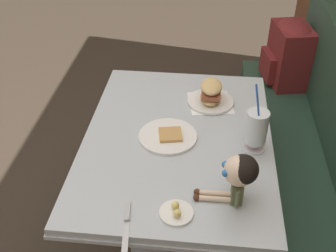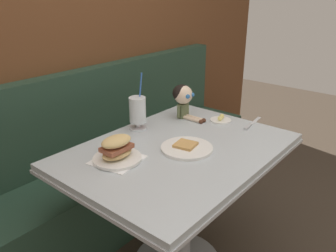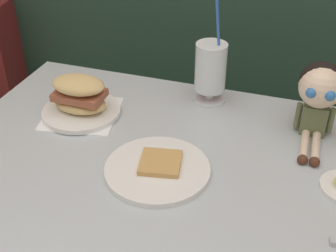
{
  "view_description": "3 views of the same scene",
  "coord_description": "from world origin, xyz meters",
  "px_view_note": "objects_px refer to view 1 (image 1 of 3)",
  "views": [
    {
      "loc": [
        1.43,
        0.29,
        1.86
      ],
      "look_at": [
        0.05,
        0.14,
        0.83
      ],
      "focal_mm": 45.37,
      "sensor_mm": 36.0,
      "label": 1
    },
    {
      "loc": [
        -1.2,
        -0.76,
        1.47
      ],
      "look_at": [
        0.01,
        0.26,
        0.83
      ],
      "focal_mm": 37.18,
      "sensor_mm": 36.0,
      "label": 2
    },
    {
      "loc": [
        0.29,
        -0.64,
        1.42
      ],
      "look_at": [
        0.02,
        0.19,
        0.84
      ],
      "focal_mm": 48.33,
      "sensor_mm": 36.0,
      "label": 3
    }
  ],
  "objects_px": {
    "sandwich_plate": "(211,95)",
    "butter_knife": "(127,219)",
    "backpack": "(288,53)",
    "butter_saucer": "(176,212)",
    "milkshake_glass": "(256,129)",
    "seated_doll": "(239,173)",
    "toast_plate": "(168,136)"
  },
  "relations": [
    {
      "from": "butter_saucer",
      "to": "seated_doll",
      "type": "bearing_deg",
      "value": 113.51
    },
    {
      "from": "sandwich_plate",
      "to": "backpack",
      "type": "distance_m",
      "value": 0.89
    },
    {
      "from": "milkshake_glass",
      "to": "sandwich_plate",
      "type": "bearing_deg",
      "value": -150.08
    },
    {
      "from": "toast_plate",
      "to": "milkshake_glass",
      "type": "height_order",
      "value": "milkshake_glass"
    },
    {
      "from": "butter_knife",
      "to": "backpack",
      "type": "relative_size",
      "value": 0.58
    },
    {
      "from": "seated_doll",
      "to": "backpack",
      "type": "bearing_deg",
      "value": 165.14
    },
    {
      "from": "sandwich_plate",
      "to": "butter_knife",
      "type": "height_order",
      "value": "sandwich_plate"
    },
    {
      "from": "butter_saucer",
      "to": "milkshake_glass",
      "type": "bearing_deg",
      "value": 143.81
    },
    {
      "from": "toast_plate",
      "to": "sandwich_plate",
      "type": "relative_size",
      "value": 1.07
    },
    {
      "from": "toast_plate",
      "to": "butter_knife",
      "type": "xyz_separation_m",
      "value": [
        0.47,
        -0.09,
        -0.0
      ]
    },
    {
      "from": "milkshake_glass",
      "to": "butter_knife",
      "type": "xyz_separation_m",
      "value": [
        0.43,
        -0.45,
        -0.1
      ]
    },
    {
      "from": "seated_doll",
      "to": "backpack",
      "type": "height_order",
      "value": "seated_doll"
    },
    {
      "from": "toast_plate",
      "to": "butter_knife",
      "type": "bearing_deg",
      "value": -11.12
    },
    {
      "from": "toast_plate",
      "to": "seated_doll",
      "type": "xyz_separation_m",
      "value": [
        0.33,
        0.28,
        0.12
      ]
    },
    {
      "from": "milkshake_glass",
      "to": "backpack",
      "type": "xyz_separation_m",
      "value": [
        -1.07,
        0.28,
        -0.18
      ]
    },
    {
      "from": "sandwich_plate",
      "to": "butter_saucer",
      "type": "relative_size",
      "value": 1.95
    },
    {
      "from": "seated_doll",
      "to": "butter_saucer",
      "type": "bearing_deg",
      "value": -66.49
    },
    {
      "from": "milkshake_glass",
      "to": "backpack",
      "type": "distance_m",
      "value": 1.12
    },
    {
      "from": "butter_saucer",
      "to": "backpack",
      "type": "relative_size",
      "value": 0.3
    },
    {
      "from": "backpack",
      "to": "milkshake_glass",
      "type": "bearing_deg",
      "value": -14.92
    },
    {
      "from": "sandwich_plate",
      "to": "butter_knife",
      "type": "relative_size",
      "value": 0.99
    },
    {
      "from": "seated_doll",
      "to": "sandwich_plate",
      "type": "bearing_deg",
      "value": -170.2
    },
    {
      "from": "backpack",
      "to": "butter_knife",
      "type": "bearing_deg",
      "value": -26.06
    },
    {
      "from": "toast_plate",
      "to": "seated_doll",
      "type": "height_order",
      "value": "seated_doll"
    },
    {
      "from": "milkshake_glass",
      "to": "backpack",
      "type": "height_order",
      "value": "milkshake_glass"
    },
    {
      "from": "butter_saucer",
      "to": "butter_knife",
      "type": "relative_size",
      "value": 0.51
    },
    {
      "from": "butter_knife",
      "to": "backpack",
      "type": "distance_m",
      "value": 1.67
    },
    {
      "from": "sandwich_plate",
      "to": "butter_knife",
      "type": "xyz_separation_m",
      "value": [
        0.76,
        -0.26,
        -0.04
      ]
    },
    {
      "from": "butter_knife",
      "to": "milkshake_glass",
      "type": "bearing_deg",
      "value": 133.96
    },
    {
      "from": "butter_knife",
      "to": "sandwich_plate",
      "type": "bearing_deg",
      "value": 160.76
    },
    {
      "from": "milkshake_glass",
      "to": "backpack",
      "type": "relative_size",
      "value": 0.78
    },
    {
      "from": "toast_plate",
      "to": "sandwich_plate",
      "type": "bearing_deg",
      "value": 149.19
    }
  ]
}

